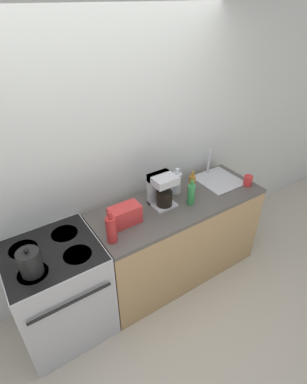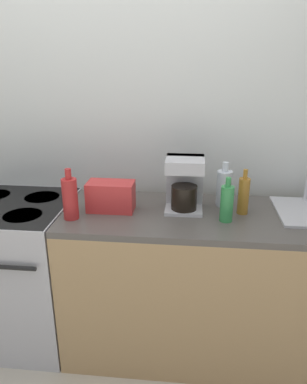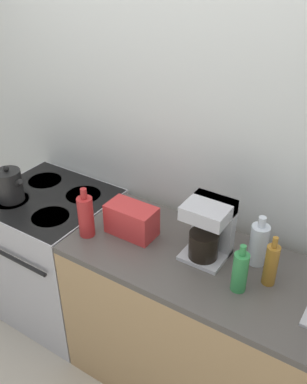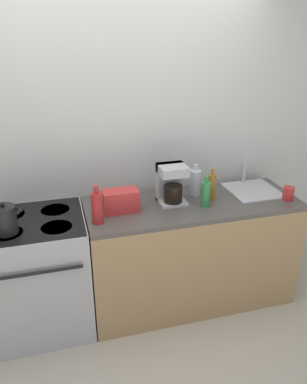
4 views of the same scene
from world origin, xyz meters
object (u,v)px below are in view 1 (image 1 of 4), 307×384
Objects in this scene: kettle at (30,262)px; bottle_red at (111,229)px; toaster at (125,215)px; cup_red at (248,181)px; coffee_maker at (162,189)px; bottle_clear at (177,183)px; bottle_amber at (192,185)px; stove at (60,290)px; bottle_green at (191,194)px.

kettle is 0.61m from bottle_red.
cup_red is at bearing -6.67° from toaster.
toaster is 0.86× the size of coffee_maker.
bottle_clear is (0.64, 0.14, 0.03)m from toaster.
stove is at bearing -179.44° from bottle_amber.
cup_red is (0.91, -0.22, -0.11)m from coffee_maker.
bottle_clear is at bearing 89.92° from bottle_green.
bottle_green is 0.69m from cup_red.
toaster is at bearing 172.65° from bottle_green.
kettle is 0.74× the size of coffee_maker.
bottle_green is 0.22m from bottle_clear.
bottle_clear is (0.00, 0.22, 0.01)m from bottle_green.
bottle_red is 1.07× the size of bottle_clear.
toaster is 0.74m from bottle_amber.
kettle is at bearing -171.60° from toaster.
bottle_green reaches higher than cup_red.
stove is 2.03m from cup_red.
toaster is at bearing -177.71° from bottle_amber.
bottle_green is (1.44, 0.04, 0.00)m from kettle.
toaster is 1.08× the size of bottle_green.
toaster is 1.03× the size of bottle_amber.
bottle_red is (-0.93, -0.17, 0.01)m from bottle_amber.
stove is at bearing 161.13° from bottle_red.
coffee_maker is (0.41, 0.06, 0.07)m from toaster.
bottle_amber is 0.61m from cup_red.
bottle_amber is 2.41× the size of cup_red.
stove is 3.50× the size of bottle_clear.
coffee_maker is at bearing 166.63° from cup_red.
bottle_red is (0.45, -0.15, 0.57)m from stove.
bottle_amber is at bearing 10.15° from bottle_red.
bottle_clear reaches higher than toaster.
bottle_amber reaches higher than stove.
bottle_amber is 0.15m from bottle_green.
bottle_red is at bearing -161.83° from bottle_clear.
kettle is at bearing -178.61° from bottle_green.
stove is at bearing 178.56° from toaster.
coffee_maker reaches higher than bottle_clear.
coffee_maker is 1.20× the size of bottle_amber.
coffee_maker is at bearing 174.47° from bottle_amber.
kettle is 0.81× the size of bottle_red.
toaster is 0.65m from bottle_green.
bottle_red reaches higher than bottle_amber.
toaster is 2.48× the size of cup_red.
bottle_amber reaches higher than kettle.
stove is at bearing 40.29° from kettle.
bottle_amber is 0.15m from bottle_clear.
coffee_maker reaches higher than toaster.
kettle is at bearing 179.01° from cup_red.
toaster is (0.80, 0.12, -0.01)m from kettle.
cup_red is (1.96, -0.17, 0.50)m from stove.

